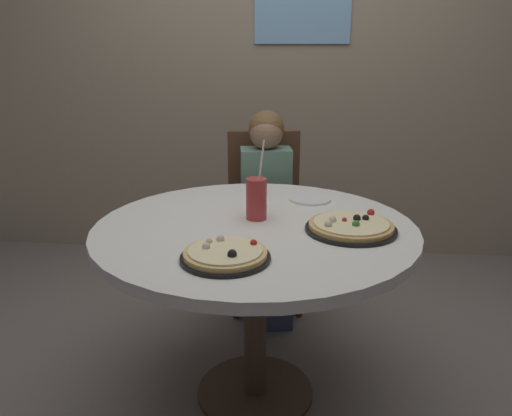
{
  "coord_description": "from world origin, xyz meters",
  "views": [
    {
      "loc": [
        0.13,
        -1.75,
        1.38
      ],
      "look_at": [
        0.0,
        0.05,
        0.8
      ],
      "focal_mm": 34.96,
      "sensor_mm": 36.0,
      "label": 1
    }
  ],
  "objects": [
    {
      "name": "ground_plane",
      "position": [
        0.0,
        0.0,
        0.0
      ],
      "size": [
        8.0,
        8.0,
        0.0
      ],
      "primitive_type": "plane",
      "color": "slate"
    },
    {
      "name": "dining_table",
      "position": [
        0.0,
        0.0,
        0.65
      ],
      "size": [
        1.21,
        1.21,
        0.75
      ],
      "color": "silver",
      "rests_on": "ground_plane"
    },
    {
      "name": "pizza_veggie",
      "position": [
        -0.07,
        -0.33,
        0.77
      ],
      "size": [
        0.28,
        0.28,
        0.05
      ],
      "color": "black",
      "rests_on": "dining_table"
    },
    {
      "name": "sauce_bowl",
      "position": [
        -0.01,
        0.43,
        0.77
      ],
      "size": [
        0.07,
        0.07,
        0.04
      ],
      "primitive_type": "cylinder",
      "color": "brown",
      "rests_on": "dining_table"
    },
    {
      "name": "chair_wooden",
      "position": [
        -0.01,
        0.88,
        0.53
      ],
      "size": [
        0.45,
        0.45,
        0.95
      ],
      "color": "brown",
      "rests_on": "ground_plane"
    },
    {
      "name": "diner_child",
      "position": [
        0.01,
        0.7,
        0.48
      ],
      "size": [
        0.3,
        0.42,
        1.08
      ],
      "color": "#3F4766",
      "rests_on": "ground_plane"
    },
    {
      "name": "soda_cup",
      "position": [
        0.0,
        0.07,
        0.83
      ],
      "size": [
        0.08,
        0.08,
        0.31
      ],
      "color": "#B73333",
      "rests_on": "dining_table"
    },
    {
      "name": "wall_with_window",
      "position": [
        0.0,
        1.64,
        1.45
      ],
      "size": [
        5.2,
        0.14,
        2.9
      ],
      "color": "gray",
      "rests_on": "ground_plane"
    },
    {
      "name": "pizza_cheese",
      "position": [
        0.35,
        -0.04,
        0.77
      ],
      "size": [
        0.33,
        0.33,
        0.05
      ],
      "color": "black",
      "rests_on": "dining_table"
    },
    {
      "name": "plate_small",
      "position": [
        0.22,
        0.33,
        0.76
      ],
      "size": [
        0.18,
        0.18,
        0.01
      ],
      "primitive_type": "cylinder",
      "color": "white",
      "rests_on": "dining_table"
    }
  ]
}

